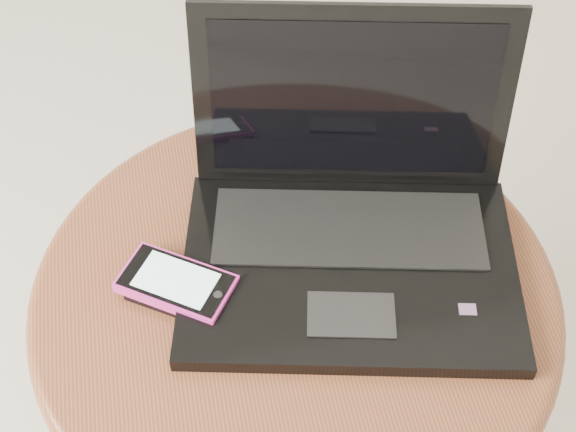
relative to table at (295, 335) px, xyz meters
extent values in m
cylinder|color=#572919|center=(0.00, 0.00, -0.13)|extent=(0.09, 0.09, 0.40)
cylinder|color=brown|center=(0.00, 0.00, 0.08)|extent=(0.54, 0.54, 0.03)
torus|color=brown|center=(0.00, 0.00, 0.08)|extent=(0.57, 0.57, 0.03)
cube|color=black|center=(0.06, 0.00, 0.11)|extent=(0.40, 0.32, 0.02)
cube|color=black|center=(0.07, 0.05, 0.12)|extent=(0.31, 0.17, 0.00)
cube|color=black|center=(0.05, -0.06, 0.12)|extent=(0.10, 0.07, 0.00)
cube|color=red|center=(0.16, -0.08, 0.12)|extent=(0.02, 0.02, 0.00)
cube|color=black|center=(0.09, 0.14, 0.22)|extent=(0.35, 0.12, 0.21)
cube|color=black|center=(0.09, 0.14, 0.22)|extent=(0.31, 0.10, 0.18)
cube|color=black|center=(-0.11, 0.01, 0.10)|extent=(0.14, 0.13, 0.01)
cube|color=#9E2348|center=(-0.16, 0.04, 0.11)|extent=(0.04, 0.06, 0.00)
cube|color=#DC2F9A|center=(-0.12, 0.01, 0.11)|extent=(0.13, 0.12, 0.01)
cube|color=black|center=(-0.12, 0.01, 0.12)|extent=(0.12, 0.11, 0.00)
cube|color=#CDECF8|center=(-0.12, 0.01, 0.12)|extent=(0.09, 0.09, 0.00)
cylinder|color=black|center=(-0.08, -0.01, 0.12)|extent=(0.01, 0.01, 0.00)
camera|label=1|loc=(-0.11, -0.51, 0.81)|focal=51.48mm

